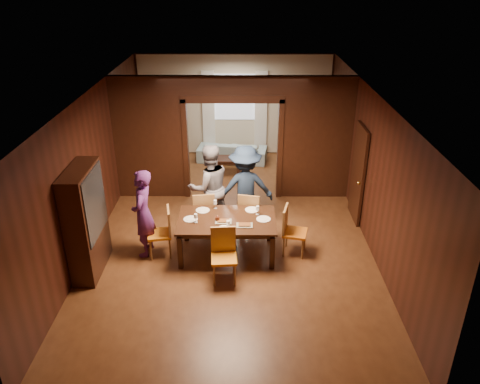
{
  "coord_description": "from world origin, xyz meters",
  "views": [
    {
      "loc": [
        0.22,
        -8.66,
        5.05
      ],
      "look_at": [
        0.18,
        -0.4,
        1.05
      ],
      "focal_mm": 35.0,
      "sensor_mm": 36.0,
      "label": 1
    }
  ],
  "objects_px": {
    "sofa": "(232,151)",
    "coffee_table": "(227,165)",
    "person_purple": "(143,213)",
    "hutch": "(86,221)",
    "dining_table": "(227,236)",
    "chair_far_r": "(250,212)",
    "chair_left": "(159,232)",
    "person_grey": "(209,187)",
    "chair_near": "(224,257)",
    "chair_far_l": "(204,212)",
    "chair_right": "(295,231)",
    "person_navy": "(245,188)"
  },
  "relations": [
    {
      "from": "dining_table",
      "to": "chair_right",
      "type": "xyz_separation_m",
      "value": [
        1.3,
        0.03,
        0.1
      ]
    },
    {
      "from": "chair_left",
      "to": "chair_far_r",
      "type": "distance_m",
      "value": 1.93
    },
    {
      "from": "person_purple",
      "to": "hutch",
      "type": "bearing_deg",
      "value": -55.66
    },
    {
      "from": "dining_table",
      "to": "chair_right",
      "type": "distance_m",
      "value": 1.31
    },
    {
      "from": "sofa",
      "to": "chair_far_l",
      "type": "height_order",
      "value": "chair_far_l"
    },
    {
      "from": "sofa",
      "to": "chair_near",
      "type": "xyz_separation_m",
      "value": [
        -0.03,
        -5.67,
        0.2
      ]
    },
    {
      "from": "sofa",
      "to": "chair_near",
      "type": "relative_size",
      "value": 2.01
    },
    {
      "from": "chair_near",
      "to": "sofa",
      "type": "bearing_deg",
      "value": 85.51
    },
    {
      "from": "sofa",
      "to": "hutch",
      "type": "distance_m",
      "value": 5.93
    },
    {
      "from": "sofa",
      "to": "coffee_table",
      "type": "xyz_separation_m",
      "value": [
        -0.12,
        -0.82,
        -0.08
      ]
    },
    {
      "from": "sofa",
      "to": "chair_far_l",
      "type": "relative_size",
      "value": 2.01
    },
    {
      "from": "person_grey",
      "to": "chair_far_r",
      "type": "xyz_separation_m",
      "value": [
        0.85,
        -0.27,
        -0.44
      ]
    },
    {
      "from": "hutch",
      "to": "chair_left",
      "type": "bearing_deg",
      "value": 22.78
    },
    {
      "from": "chair_left",
      "to": "chair_near",
      "type": "height_order",
      "value": "same"
    },
    {
      "from": "sofa",
      "to": "coffee_table",
      "type": "distance_m",
      "value": 0.83
    },
    {
      "from": "person_grey",
      "to": "sofa",
      "type": "xyz_separation_m",
      "value": [
        0.39,
        3.78,
        -0.64
      ]
    },
    {
      "from": "chair_left",
      "to": "hutch",
      "type": "relative_size",
      "value": 0.48
    },
    {
      "from": "person_grey",
      "to": "chair_near",
      "type": "distance_m",
      "value": 1.98
    },
    {
      "from": "chair_far_r",
      "to": "chair_near",
      "type": "height_order",
      "value": "same"
    },
    {
      "from": "coffee_table",
      "to": "chair_far_r",
      "type": "distance_m",
      "value": 3.3
    },
    {
      "from": "person_navy",
      "to": "chair_near",
      "type": "height_order",
      "value": "person_navy"
    },
    {
      "from": "chair_far_r",
      "to": "person_navy",
      "type": "bearing_deg",
      "value": -57.94
    },
    {
      "from": "chair_left",
      "to": "chair_far_l",
      "type": "relative_size",
      "value": 1.0
    },
    {
      "from": "chair_left",
      "to": "hutch",
      "type": "distance_m",
      "value": 1.37
    },
    {
      "from": "person_purple",
      "to": "chair_near",
      "type": "bearing_deg",
      "value": 63.12
    },
    {
      "from": "chair_far_r",
      "to": "person_grey",
      "type": "bearing_deg",
      "value": -5.71
    },
    {
      "from": "person_navy",
      "to": "chair_near",
      "type": "relative_size",
      "value": 1.88
    },
    {
      "from": "person_grey",
      "to": "chair_far_l",
      "type": "xyz_separation_m",
      "value": [
        -0.11,
        -0.24,
        -0.44
      ]
    },
    {
      "from": "coffee_table",
      "to": "hutch",
      "type": "distance_m",
      "value": 5.16
    },
    {
      "from": "person_grey",
      "to": "sofa",
      "type": "distance_m",
      "value": 3.86
    },
    {
      "from": "person_purple",
      "to": "chair_right",
      "type": "xyz_separation_m",
      "value": [
        2.87,
        0.01,
        -0.38
      ]
    },
    {
      "from": "person_purple",
      "to": "hutch",
      "type": "relative_size",
      "value": 0.86
    },
    {
      "from": "chair_left",
      "to": "sofa",
      "type": "bearing_deg",
      "value": 154.38
    },
    {
      "from": "person_grey",
      "to": "coffee_table",
      "type": "bearing_deg",
      "value": -117.03
    },
    {
      "from": "coffee_table",
      "to": "hutch",
      "type": "relative_size",
      "value": 0.4
    },
    {
      "from": "chair_left",
      "to": "dining_table",
      "type": "bearing_deg",
      "value": 80.65
    },
    {
      "from": "person_grey",
      "to": "person_navy",
      "type": "height_order",
      "value": "person_grey"
    },
    {
      "from": "chair_right",
      "to": "chair_left",
      "type": "bearing_deg",
      "value": 105.08
    },
    {
      "from": "hutch",
      "to": "chair_right",
      "type": "bearing_deg",
      "value": 8.38
    },
    {
      "from": "dining_table",
      "to": "chair_far_r",
      "type": "distance_m",
      "value": 0.91
    },
    {
      "from": "coffee_table",
      "to": "sofa",
      "type": "bearing_deg",
      "value": 81.32
    },
    {
      "from": "dining_table",
      "to": "hutch",
      "type": "relative_size",
      "value": 0.92
    },
    {
      "from": "person_navy",
      "to": "hutch",
      "type": "xyz_separation_m",
      "value": [
        -2.81,
        -1.59,
        0.09
      ]
    },
    {
      "from": "person_navy",
      "to": "hutch",
      "type": "distance_m",
      "value": 3.23
    },
    {
      "from": "dining_table",
      "to": "chair_far_r",
      "type": "height_order",
      "value": "chair_far_r"
    },
    {
      "from": "chair_right",
      "to": "chair_far_r",
      "type": "height_order",
      "value": "same"
    },
    {
      "from": "person_navy",
      "to": "coffee_table",
      "type": "height_order",
      "value": "person_navy"
    },
    {
      "from": "chair_far_l",
      "to": "hutch",
      "type": "distance_m",
      "value": 2.42
    },
    {
      "from": "chair_right",
      "to": "chair_near",
      "type": "bearing_deg",
      "value": 137.17
    },
    {
      "from": "chair_left",
      "to": "chair_far_l",
      "type": "xyz_separation_m",
      "value": [
        0.79,
        0.84,
        0.0
      ]
    }
  ]
}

